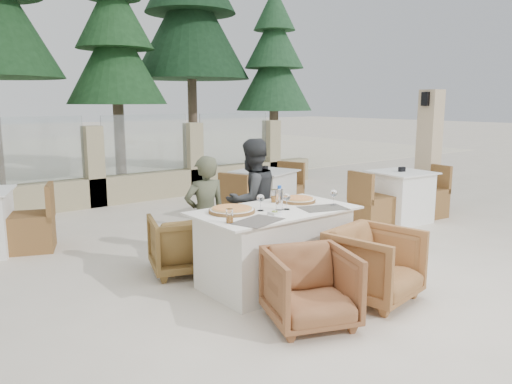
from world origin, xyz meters
TOP-DOWN VIEW (x-y plane):
  - ground at (0.00, 0.00)m, footprint 80.00×80.00m
  - perimeter_wall_far at (0.00, 4.80)m, footprint 10.00×0.34m
  - lantern_pillar at (4.20, 1.00)m, footprint 0.34×0.34m
  - pine_centre at (1.50, 7.20)m, footprint 2.20×2.20m
  - pine_mid_right at (3.80, 7.80)m, footprint 2.99×2.99m
  - pine_far_right at (5.50, 6.50)m, footprint 1.98×1.98m
  - dining_table at (0.03, -0.03)m, footprint 1.60×0.90m
  - placemat_near_left at (-0.41, -0.32)m, footprint 0.52×0.42m
  - placemat_near_right at (0.44, -0.29)m, footprint 0.52×0.42m
  - pizza_left at (-0.39, 0.11)m, footprint 0.53×0.53m
  - pizza_right at (0.45, 0.09)m, footprint 0.37×0.37m
  - water_bottle at (0.05, -0.08)m, footprint 0.08×0.08m
  - wine_glass_centre at (-0.13, 0.00)m, footprint 0.08×0.08m
  - wine_glass_near at (0.11, -0.11)m, footprint 0.10×0.10m
  - wine_glass_corner at (0.62, -0.25)m, footprint 0.08×0.08m
  - beer_glass_left at (-0.64, -0.22)m, footprint 0.07×0.07m
  - beer_glass_right at (0.25, 0.24)m, footprint 0.08×0.08m
  - olive_dish at (-0.14, -0.24)m, footprint 0.14×0.14m
  - armchair_far_left at (-0.51, 0.85)m, footprint 0.85×0.86m
  - armchair_far_right at (0.51, 0.74)m, footprint 0.75×0.77m
  - armchair_near_left at (-0.34, -0.92)m, footprint 0.88×0.89m
  - armchair_near_right at (0.50, -0.90)m, footprint 0.83×0.85m
  - diner_left at (-0.34, 0.66)m, footprint 0.50×0.36m
  - diner_right at (0.33, 0.74)m, footprint 0.70×0.56m
  - bg_table_b at (1.70, 2.19)m, footprint 1.82×1.31m
  - bg_table_c at (3.25, 0.82)m, footprint 1.72×1.00m

SIDE VIEW (x-z plane):
  - ground at x=0.00m, z-range 0.00..0.00m
  - armchair_far_right at x=0.51m, z-range 0.00..0.59m
  - armchair_far_left at x=-0.51m, z-range 0.00..0.62m
  - armchair_near_left at x=-0.34m, z-range 0.00..0.63m
  - armchair_near_right at x=0.50m, z-range 0.00..0.67m
  - dining_table at x=0.03m, z-range 0.00..0.77m
  - bg_table_b at x=1.70m, z-range 0.00..0.77m
  - bg_table_c at x=3.25m, z-range 0.00..0.77m
  - diner_left at x=-0.34m, z-range 0.00..1.26m
  - diner_right at x=0.33m, z-range 0.00..1.40m
  - placemat_near_left at x=-0.41m, z-range 0.77..0.77m
  - placemat_near_right at x=0.44m, z-range 0.77..0.77m
  - olive_dish at x=-0.14m, z-range 0.77..0.81m
  - pizza_right at x=0.45m, z-range 0.77..0.82m
  - pizza_left at x=-0.39m, z-range 0.77..0.83m
  - perimeter_wall_far at x=0.00m, z-range 0.00..1.60m
  - beer_glass_left at x=-0.64m, z-range 0.77..0.90m
  - beer_glass_right at x=0.25m, z-range 0.77..0.91m
  - wine_glass_centre at x=-0.13m, z-range 0.77..0.95m
  - wine_glass_near at x=0.11m, z-range 0.77..0.95m
  - wine_glass_corner at x=0.62m, z-range 0.77..0.95m
  - water_bottle at x=0.05m, z-range 0.77..1.01m
  - lantern_pillar at x=4.20m, z-range 0.00..2.00m
  - pine_far_right at x=5.50m, z-range 0.00..4.50m
  - pine_centre at x=1.50m, z-range 0.00..5.00m
  - pine_mid_right at x=3.80m, z-range 0.00..6.80m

